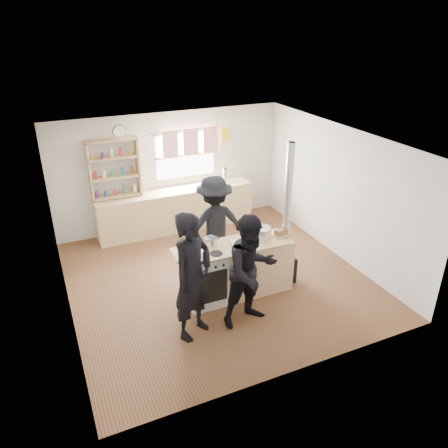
{
  "coord_description": "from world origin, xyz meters",
  "views": [
    {
      "loc": [
        -2.59,
        -6.11,
        4.26
      ],
      "look_at": [
        0.1,
        -0.1,
        1.1
      ],
      "focal_mm": 35.0,
      "sensor_mm": 36.0,
      "label": 1
    }
  ],
  "objects_px": {
    "roast_tray": "(241,243)",
    "person_near_left": "(193,277)",
    "bread_board": "(281,233)",
    "person_near_right": "(251,271)",
    "stockpot_counter": "(262,233)",
    "person_far": "(214,224)",
    "flue_heater": "(284,247)",
    "stockpot_stove": "(211,242)",
    "cooking_island": "(238,269)",
    "skillet_greens": "(198,258)",
    "thermos": "(225,176)"
  },
  "relations": [
    {
      "from": "stockpot_counter",
      "to": "person_near_right",
      "type": "xyz_separation_m",
      "value": [
        -0.58,
        -0.76,
        -0.15
      ]
    },
    {
      "from": "bread_board",
      "to": "stockpot_counter",
      "type": "bearing_deg",
      "value": 174.76
    },
    {
      "from": "flue_heater",
      "to": "person_near_left",
      "type": "bearing_deg",
      "value": -160.33
    },
    {
      "from": "skillet_greens",
      "to": "bread_board",
      "type": "xyz_separation_m",
      "value": [
        1.56,
        0.19,
        0.02
      ]
    },
    {
      "from": "roast_tray",
      "to": "person_near_left",
      "type": "xyz_separation_m",
      "value": [
        -1.04,
        -0.61,
        -0.01
      ]
    },
    {
      "from": "person_far",
      "to": "skillet_greens",
      "type": "bearing_deg",
      "value": 56.22
    },
    {
      "from": "person_near_left",
      "to": "skillet_greens",
      "type": "bearing_deg",
      "value": 30.47
    },
    {
      "from": "stockpot_stove",
      "to": "flue_heater",
      "type": "xyz_separation_m",
      "value": [
        1.32,
        -0.1,
        -0.35
      ]
    },
    {
      "from": "thermos",
      "to": "stockpot_counter",
      "type": "xyz_separation_m",
      "value": [
        -0.58,
        -2.76,
        -0.03
      ]
    },
    {
      "from": "stockpot_stove",
      "to": "stockpot_counter",
      "type": "distance_m",
      "value": 0.86
    },
    {
      "from": "stockpot_stove",
      "to": "flue_heater",
      "type": "height_order",
      "value": "flue_heater"
    },
    {
      "from": "person_near_left",
      "to": "person_near_right",
      "type": "distance_m",
      "value": 0.89
    },
    {
      "from": "bread_board",
      "to": "person_near_right",
      "type": "bearing_deg",
      "value": -142.04
    },
    {
      "from": "stockpot_stove",
      "to": "bread_board",
      "type": "bearing_deg",
      "value": -6.78
    },
    {
      "from": "cooking_island",
      "to": "person_near_left",
      "type": "bearing_deg",
      "value": -146.8
    },
    {
      "from": "stockpot_stove",
      "to": "bread_board",
      "type": "height_order",
      "value": "stockpot_stove"
    },
    {
      "from": "cooking_island",
      "to": "stockpot_stove",
      "type": "height_order",
      "value": "stockpot_stove"
    },
    {
      "from": "skillet_greens",
      "to": "person_near_left",
      "type": "height_order",
      "value": "person_near_left"
    },
    {
      "from": "bread_board",
      "to": "flue_heater",
      "type": "distance_m",
      "value": 0.35
    },
    {
      "from": "roast_tray",
      "to": "bread_board",
      "type": "height_order",
      "value": "bread_board"
    },
    {
      "from": "person_far",
      "to": "stockpot_counter",
      "type": "bearing_deg",
      "value": 116.76
    },
    {
      "from": "stockpot_counter",
      "to": "person_near_left",
      "type": "height_order",
      "value": "person_near_left"
    },
    {
      "from": "stockpot_counter",
      "to": "bread_board",
      "type": "bearing_deg",
      "value": -5.24
    },
    {
      "from": "thermos",
      "to": "bread_board",
      "type": "xyz_separation_m",
      "value": [
        -0.23,
        -2.79,
        -0.08
      ]
    },
    {
      "from": "stockpot_counter",
      "to": "person_near_right",
      "type": "height_order",
      "value": "person_near_right"
    },
    {
      "from": "bread_board",
      "to": "person_far",
      "type": "height_order",
      "value": "person_far"
    },
    {
      "from": "cooking_island",
      "to": "roast_tray",
      "type": "height_order",
      "value": "roast_tray"
    },
    {
      "from": "person_near_left",
      "to": "person_near_right",
      "type": "bearing_deg",
      "value": -35.91
    },
    {
      "from": "person_near_left",
      "to": "person_near_right",
      "type": "relative_size",
      "value": 1.1
    },
    {
      "from": "skillet_greens",
      "to": "person_far",
      "type": "height_order",
      "value": "person_far"
    },
    {
      "from": "cooking_island",
      "to": "bread_board",
      "type": "height_order",
      "value": "bread_board"
    },
    {
      "from": "flue_heater",
      "to": "stockpot_stove",
      "type": "bearing_deg",
      "value": 175.45
    },
    {
      "from": "flue_heater",
      "to": "person_near_left",
      "type": "distance_m",
      "value": 2.07
    },
    {
      "from": "person_far",
      "to": "thermos",
      "type": "bearing_deg",
      "value": -119.44
    },
    {
      "from": "stockpot_counter",
      "to": "flue_heater",
      "type": "bearing_deg",
      "value": 0.72
    },
    {
      "from": "bread_board",
      "to": "person_near_right",
      "type": "xyz_separation_m",
      "value": [
        -0.93,
        -0.73,
        -0.1
      ]
    },
    {
      "from": "person_near_right",
      "to": "person_far",
      "type": "height_order",
      "value": "person_far"
    },
    {
      "from": "stockpot_counter",
      "to": "flue_heater",
      "type": "height_order",
      "value": "flue_heater"
    },
    {
      "from": "thermos",
      "to": "stockpot_stove",
      "type": "distance_m",
      "value": 3.01
    },
    {
      "from": "person_near_left",
      "to": "person_near_right",
      "type": "height_order",
      "value": "person_near_left"
    },
    {
      "from": "person_near_right",
      "to": "person_near_left",
      "type": "bearing_deg",
      "value": 168.76
    },
    {
      "from": "flue_heater",
      "to": "person_far",
      "type": "distance_m",
      "value": 1.31
    },
    {
      "from": "cooking_island",
      "to": "person_near_left",
      "type": "height_order",
      "value": "person_near_left"
    },
    {
      "from": "person_near_left",
      "to": "person_far",
      "type": "bearing_deg",
      "value": 26.84
    },
    {
      "from": "thermos",
      "to": "person_near_left",
      "type": "distance_m",
      "value": 4.0
    },
    {
      "from": "roast_tray",
      "to": "flue_heater",
      "type": "relative_size",
      "value": 0.14
    },
    {
      "from": "roast_tray",
      "to": "person_near_left",
      "type": "bearing_deg",
      "value": -149.76
    },
    {
      "from": "bread_board",
      "to": "flue_heater",
      "type": "bearing_deg",
      "value": 18.72
    },
    {
      "from": "roast_tray",
      "to": "stockpot_counter",
      "type": "relative_size",
      "value": 1.12
    },
    {
      "from": "cooking_island",
      "to": "person_far",
      "type": "height_order",
      "value": "person_far"
    }
  ]
}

